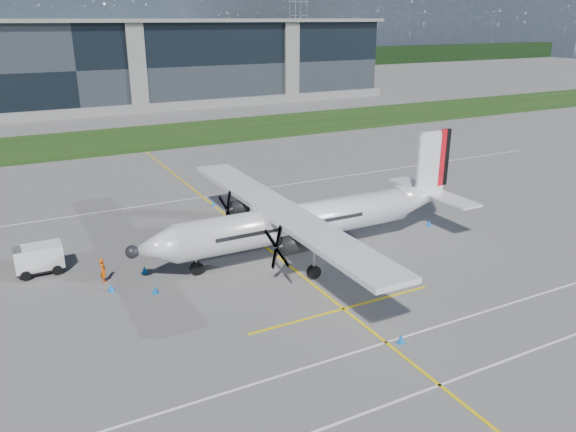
# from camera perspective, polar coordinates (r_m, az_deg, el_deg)

# --- Properties ---
(ground) EXTENTS (400.00, 400.00, 0.00)m
(ground) POSITION_cam_1_polar(r_m,az_deg,el_deg) (72.74, -16.72, 6.16)
(ground) COLOR #5D5A58
(ground) RESTS_ON ground
(grass_strip) EXTENTS (400.00, 18.00, 0.04)m
(grass_strip) POSITION_cam_1_polar(r_m,az_deg,el_deg) (80.45, -17.90, 7.28)
(grass_strip) COLOR #1B3A0F
(grass_strip) RESTS_ON ground
(terminal_building) EXTENTS (120.00, 20.00, 15.00)m
(terminal_building) POSITION_cam_1_polar(r_m,az_deg,el_deg) (110.88, -21.46, 13.94)
(terminal_building) COLOR black
(terminal_building) RESTS_ON ground
(tree_line) EXTENTS (400.00, 6.00, 6.00)m
(tree_line) POSITION_cam_1_polar(r_m,az_deg,el_deg) (170.78, -23.88, 13.62)
(tree_line) COLOR black
(tree_line) RESTS_ON ground
(pylon_east) EXTENTS (9.00, 4.60, 30.00)m
(pylon_east) POSITION_cam_1_polar(r_m,az_deg,el_deg) (204.81, 1.02, 19.29)
(pylon_east) COLOR gray
(pylon_east) RESTS_ON ground
(yellow_taxiway_centerline) EXTENTS (0.20, 70.00, 0.01)m
(yellow_taxiway_centerline) POSITION_cam_1_polar(r_m,az_deg,el_deg) (45.72, -5.32, -0.75)
(yellow_taxiway_centerline) COLOR yellow
(yellow_taxiway_centerline) RESTS_ON ground
(white_lane_line) EXTENTS (90.00, 0.15, 0.01)m
(white_lane_line) POSITION_cam_1_polar(r_m,az_deg,el_deg) (25.86, 9.95, -18.40)
(white_lane_line) COLOR white
(white_lane_line) RESTS_ON ground
(turboprop_aircraft) EXTENTS (24.93, 25.86, 7.76)m
(turboprop_aircraft) POSITION_cam_1_polar(r_m,az_deg,el_deg) (38.83, 2.13, 1.66)
(turboprop_aircraft) COLOR white
(turboprop_aircraft) RESTS_ON ground
(baggage_tug) EXTENTS (3.13, 1.88, 1.88)m
(baggage_tug) POSITION_cam_1_polar(r_m,az_deg,el_deg) (40.00, -23.96, -4.04)
(baggage_tug) COLOR silver
(baggage_tug) RESTS_ON ground
(ground_crew_person) EXTENTS (0.58, 0.78, 1.84)m
(ground_crew_person) POSITION_cam_1_polar(r_m,az_deg,el_deg) (37.14, -18.29, -5.11)
(ground_crew_person) COLOR #F25907
(ground_crew_person) RESTS_ON ground
(safety_cone_nose_port) EXTENTS (0.36, 0.36, 0.50)m
(safety_cone_nose_port) POSITION_cam_1_polar(r_m,az_deg,el_deg) (35.14, -13.35, -7.28)
(safety_cone_nose_port) COLOR blue
(safety_cone_nose_port) RESTS_ON ground
(safety_cone_portwing) EXTENTS (0.36, 0.36, 0.50)m
(safety_cone_portwing) POSITION_cam_1_polar(r_m,az_deg,el_deg) (30.00, 11.41, -12.08)
(safety_cone_portwing) COLOR blue
(safety_cone_portwing) RESTS_ON ground
(safety_cone_stbdwing) EXTENTS (0.36, 0.36, 0.50)m
(safety_cone_stbdwing) POSITION_cam_1_polar(r_m,az_deg,el_deg) (50.11, -7.57, 1.29)
(safety_cone_stbdwing) COLOR blue
(safety_cone_stbdwing) RESTS_ON ground
(safety_cone_nose_stbd) EXTENTS (0.36, 0.36, 0.50)m
(safety_cone_nose_stbd) POSITION_cam_1_polar(r_m,az_deg,el_deg) (37.98, -14.38, -5.27)
(safety_cone_nose_stbd) COLOR blue
(safety_cone_nose_stbd) RESTS_ON ground
(safety_cone_fwd) EXTENTS (0.36, 0.36, 0.50)m
(safety_cone_fwd) POSITION_cam_1_polar(r_m,az_deg,el_deg) (36.10, -17.52, -6.93)
(safety_cone_fwd) COLOR blue
(safety_cone_fwd) RESTS_ON ground
(safety_cone_tail) EXTENTS (0.36, 0.36, 0.50)m
(safety_cone_tail) POSITION_cam_1_polar(r_m,az_deg,el_deg) (46.32, 14.15, -0.69)
(safety_cone_tail) COLOR blue
(safety_cone_tail) RESTS_ON ground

